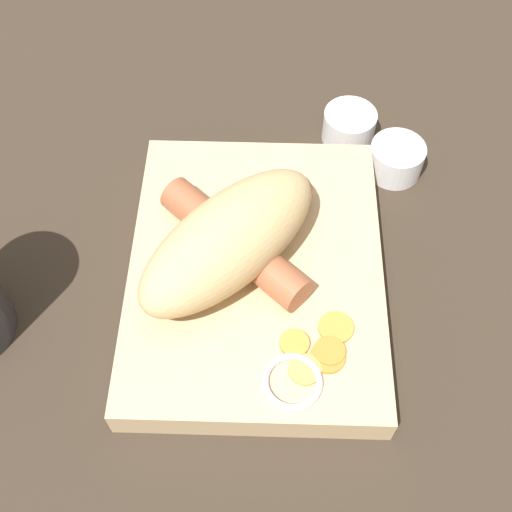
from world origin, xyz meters
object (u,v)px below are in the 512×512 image
Objects in this scene: sausage at (234,242)px; condiment_cup_far at (349,127)px; condiment_cup_near at (396,160)px; bread_roll at (229,235)px; food_tray at (256,273)px.

condiment_cup_far is (0.15, -0.10, -0.03)m from sausage.
condiment_cup_far is (0.04, 0.04, 0.00)m from condiment_cup_near.
sausage is (0.01, -0.00, -0.02)m from bread_roll.
bread_roll is 0.02m from sausage.
food_tray is 5.21× the size of condiment_cup_far.
sausage is 2.68× the size of condiment_cup_far.
sausage is at bearing -27.41° from bread_roll.
condiment_cup_near is at bearing -44.77° from food_tray.
bread_roll is at bearing 152.59° from sausage.
condiment_cup_near is 0.06m from condiment_cup_far.
condiment_cup_far is (0.16, -0.08, -0.00)m from food_tray.
bread_roll is 3.45× the size of condiment_cup_far.
bread_roll reaches higher than sausage.
sausage reaches higher than condiment_cup_near.
condiment_cup_near is (0.12, -0.12, -0.00)m from food_tray.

